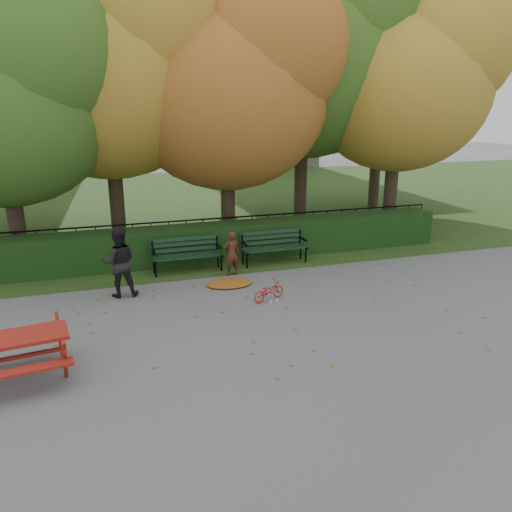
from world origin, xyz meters
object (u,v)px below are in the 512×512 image
object	(u,v)px
tree_c	(239,82)
adult	(119,262)
bench_left	(187,252)
picnic_table	(10,347)
child	(232,253)
bicycle	(269,291)
bench_right	(273,244)
tree_a	(11,90)
tree_g	(392,75)
tree_b	(119,60)
tree_e	(412,76)
tree_d	(318,48)

from	to	relation	value
tree_c	adult	xyz separation A→B (m)	(-3.89, -3.59, -4.03)
bench_left	picnic_table	size ratio (longest dim) A/B	0.96
child	bicycle	world-z (taller)	child
bench_right	tree_a	bearing A→B (deg)	163.39
tree_g	child	bearing A→B (deg)	-141.95
child	adult	xyz separation A→B (m)	(-2.78, -0.65, 0.22)
tree_b	picnic_table	size ratio (longest dim) A/B	4.67
tree_c	tree_e	world-z (taller)	tree_e
tree_c	bicycle	size ratio (longest dim) A/B	9.69
tree_e	adult	xyz separation A→B (m)	(-9.58, -3.39, -4.29)
tree_b	bench_right	distance (m)	6.76
tree_d	adult	xyz separation A→B (m)	(-6.94, -4.85, -5.19)
tree_b	tree_e	size ratio (longest dim) A/B	1.08
child	tree_d	bearing A→B (deg)	-144.84
adult	bicycle	xyz separation A→B (m)	(3.08, -1.31, -0.58)
tree_d	adult	bearing A→B (deg)	-145.01
tree_a	bench_left	world-z (taller)	tree_a
tree_g	tree_a	bearing A→B (deg)	-162.81
tree_c	picnic_table	bearing A→B (deg)	-129.92
tree_a	child	size ratio (longest dim) A/B	6.55
adult	tree_d	bearing A→B (deg)	-141.64
tree_c	picnic_table	size ratio (longest dim) A/B	4.25
tree_c	tree_g	world-z (taller)	tree_g
tree_d	tree_c	bearing A→B (deg)	-157.39
bench_right	tree_b	bearing A→B (deg)	139.33
tree_e	picnic_table	bearing A→B (deg)	-149.74
tree_c	adult	bearing A→B (deg)	-137.33
bench_right	bench_left	bearing A→B (deg)	180.00
tree_e	picnic_table	distance (m)	13.98
bicycle	picnic_table	bearing A→B (deg)	90.62
tree_b	bench_left	size ratio (longest dim) A/B	4.88
tree_e	child	bearing A→B (deg)	-158.00
tree_d	picnic_table	distance (m)	13.13
child	adult	bearing A→B (deg)	2.92
bench_right	bicycle	distance (m)	2.86
child	adult	world-z (taller)	adult
picnic_table	tree_b	bearing A→B (deg)	64.65
picnic_table	bicycle	world-z (taller)	picnic_table
tree_e	child	world-z (taller)	tree_e
tree_d	bench_left	xyz separation A→B (m)	(-5.18, -3.53, -5.46)
tree_g	bicycle	world-z (taller)	tree_g
bench_right	picnic_table	xyz separation A→B (m)	(-6.00, -4.60, 0.05)
tree_d	picnic_table	size ratio (longest dim) A/B	5.09
tree_a	tree_e	world-z (taller)	tree_e
adult	bicycle	world-z (taller)	adult
tree_d	tree_e	bearing A→B (deg)	-28.91
tree_e	bicycle	distance (m)	9.38
bicycle	tree_d	bearing A→B (deg)	-53.07
tree_a	tree_b	world-z (taller)	tree_b
tree_e	bicycle	world-z (taller)	tree_e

